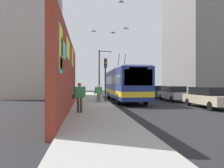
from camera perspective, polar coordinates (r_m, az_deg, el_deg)
name	(u,v)px	position (r m, az deg, el deg)	size (l,w,h in m)	color
ground_plane	(112,105)	(17.91, -0.12, -5.81)	(80.00, 80.00, 0.00)	#232326
sidewalk_slab	(93,105)	(17.77, -5.27, -5.62)	(48.00, 3.20, 0.15)	#9E9B93
graffiti_wall	(68,75)	(13.68, -11.98, 2.37)	(13.95, 0.32, 4.75)	maroon
building_far_left	(33,30)	(31.00, -20.72, 13.70)	(8.83, 6.81, 18.29)	#B2A899
building_far_right	(202,30)	(38.55, 23.50, 13.29)	(12.32, 9.30, 21.32)	gray
city_bus	(124,84)	(21.71, 3.38, 0.11)	(11.61, 2.66, 5.12)	navy
parked_car_champagne	(208,97)	(17.42, 24.77, -3.23)	(4.76, 1.80, 1.58)	#C6B793
parked_car_silver	(173,93)	(22.91, 16.46, -2.44)	(4.47, 1.85, 1.58)	#B7B7BC
parked_car_dark_gray	(156,91)	(27.83, 12.04, -2.00)	(4.27, 1.80, 1.58)	#38383D
parked_car_red	(145,90)	(32.91, 8.95, -1.69)	(4.20, 1.77, 1.58)	#B21E19
pedestrian_midblock	(98,92)	(19.18, -3.73, -2.20)	(0.22, 0.73, 1.59)	#595960
pedestrian_near_wall	(79,95)	(12.36, -8.91, -2.95)	(0.23, 0.77, 1.75)	#3F3326
traffic_light	(105,72)	(19.61, -1.81, 3.18)	(0.49, 0.28, 4.08)	#2D382D
street_lamp	(101,70)	(26.74, -3.08, 3.90)	(0.44, 1.69, 6.01)	#4C4C51
flying_pigeons	(113,14)	(18.38, 0.33, 18.68)	(7.17, 2.90, 3.72)	#47474C
curbside_puddle	(115,103)	(19.91, 0.89, -5.22)	(1.99, 1.99, 0.00)	black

